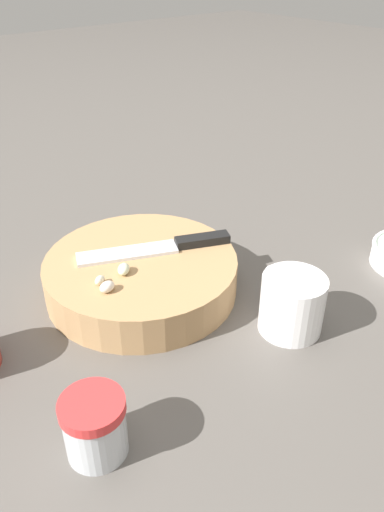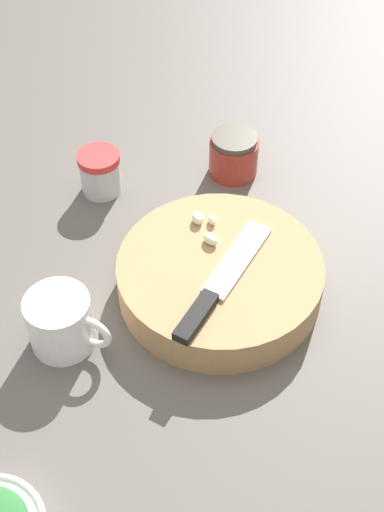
# 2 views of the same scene
# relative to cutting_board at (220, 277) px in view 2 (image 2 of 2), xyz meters

# --- Properties ---
(ground_plane) EXTENTS (5.00, 5.00, 0.00)m
(ground_plane) POSITION_rel_cutting_board_xyz_m (-0.05, 0.08, -0.03)
(ground_plane) COLOR #56514C
(cutting_board) EXTENTS (0.28, 0.28, 0.05)m
(cutting_board) POSITION_rel_cutting_board_xyz_m (0.00, 0.00, 0.00)
(cutting_board) COLOR tan
(cutting_board) RESTS_ON ground_plane
(chef_knife) EXTENTS (0.22, 0.12, 0.01)m
(chef_knife) POSITION_rel_cutting_board_xyz_m (-0.04, 0.00, 0.03)
(chef_knife) COLOR black
(chef_knife) RESTS_ON cutting_board
(garlic_cloves) EXTENTS (0.06, 0.04, 0.01)m
(garlic_cloves) POSITION_rel_cutting_board_xyz_m (0.06, 0.02, 0.03)
(garlic_cloves) COLOR #E1EBC4
(garlic_cloves) RESTS_ON cutting_board
(spice_jar) EXTENTS (0.07, 0.07, 0.07)m
(spice_jar) POSITION_rel_cutting_board_xyz_m (0.19, 0.20, 0.01)
(spice_jar) COLOR silver
(spice_jar) RESTS_ON ground_plane
(coffee_mug) EXTENTS (0.08, 0.11, 0.08)m
(coffee_mug) POSITION_rel_cutting_board_xyz_m (-0.10, 0.19, 0.01)
(coffee_mug) COLOR white
(coffee_mug) RESTS_ON ground_plane
(honey_jar) EXTENTS (0.08, 0.08, 0.07)m
(honey_jar) POSITION_rel_cutting_board_xyz_m (0.25, -0.01, 0.01)
(honey_jar) COLOR #9E3328
(honey_jar) RESTS_ON ground_plane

